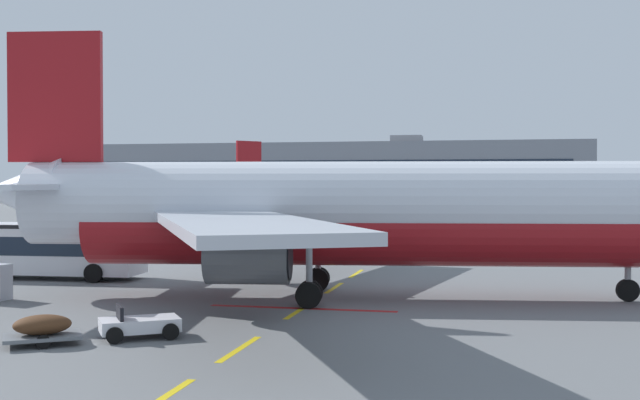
% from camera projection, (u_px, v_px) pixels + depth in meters
% --- Properties ---
extents(apron_paint_markings, '(8.00, 95.60, 0.01)m').
position_uv_depth(apron_paint_markings, '(364.00, 269.00, 48.18)').
color(apron_paint_markings, yellow).
rests_on(apron_paint_markings, ground).
extents(airliner_foreground, '(34.78, 34.24, 12.20)m').
position_uv_depth(airliner_foreground, '(345.00, 211.00, 35.75)').
color(airliner_foreground, silver).
rests_on(airliner_foreground, ground).
extents(airliner_mid_left, '(25.36, 27.22, 10.41)m').
position_uv_depth(airliner_mid_left, '(170.00, 199.00, 91.55)').
color(airliner_mid_left, silver).
rests_on(airliner_mid_left, ground).
extents(apron_shuttle_bus, '(12.16, 3.53, 3.00)m').
position_uv_depth(apron_shuttle_bus, '(35.00, 246.00, 43.41)').
color(apron_shuttle_bus, silver).
rests_on(apron_shuttle_bus, ground).
extents(fuel_service_truck, '(7.31, 5.40, 3.14)m').
position_uv_depth(fuel_service_truck, '(235.00, 233.00, 56.84)').
color(fuel_service_truck, black).
rests_on(fuel_service_truck, ground).
extents(baggage_train, '(7.95, 6.01, 1.14)m').
position_uv_depth(baggage_train, '(44.00, 329.00, 25.62)').
color(baggage_train, silver).
rests_on(baggage_train, ground).
extents(terminal_satellite, '(97.98, 22.87, 14.39)m').
position_uv_depth(terminal_satellite, '(334.00, 176.00, 159.12)').
color(terminal_satellite, gray).
rests_on(terminal_satellite, ground).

